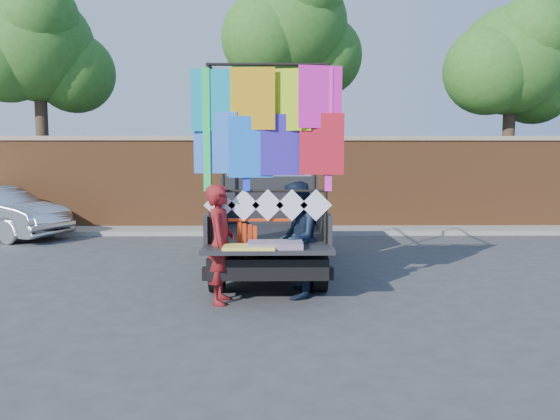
{
  "coord_description": "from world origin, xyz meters",
  "views": [
    {
      "loc": [
        0.41,
        -8.3,
        2.15
      ],
      "look_at": [
        0.51,
        -0.07,
        1.28
      ],
      "focal_mm": 35.0,
      "sensor_mm": 36.0,
      "label": 1
    }
  ],
  "objects": [
    {
      "name": "man",
      "position": [
        0.74,
        -0.32,
        0.86
      ],
      "size": [
        0.79,
        0.94,
        1.73
      ],
      "primitive_type": "imported",
      "rotation": [
        0.0,
        0.0,
        -1.74
      ],
      "color": "#152035",
      "rests_on": "ground"
    },
    {
      "name": "brick_wall",
      "position": [
        0.0,
        7.0,
        1.33
      ],
      "size": [
        30.0,
        0.45,
        2.61
      ],
      "color": "brown",
      "rests_on": "ground"
    },
    {
      "name": "tree_mid",
      "position": [
        1.02,
        8.12,
        5.7
      ],
      "size": [
        4.2,
        3.3,
        7.73
      ],
      "color": "#38281C",
      "rests_on": "ground"
    },
    {
      "name": "tree_left",
      "position": [
        -6.48,
        8.12,
        5.12
      ],
      "size": [
        4.2,
        3.3,
        7.05
      ],
      "color": "#38281C",
      "rests_on": "ground"
    },
    {
      "name": "woman",
      "position": [
        -0.35,
        -0.62,
        0.85
      ],
      "size": [
        0.44,
        0.64,
        1.71
      ],
      "primitive_type": "imported",
      "rotation": [
        0.0,
        0.0,
        1.52
      ],
      "color": "maroon",
      "rests_on": "ground"
    },
    {
      "name": "ground",
      "position": [
        0.0,
        0.0,
        0.0
      ],
      "size": [
        90.0,
        90.0,
        0.0
      ],
      "primitive_type": "plane",
      "color": "#38383A",
      "rests_on": "ground"
    },
    {
      "name": "streamer_bundle",
      "position": [
        0.1,
        -0.48,
        1.0
      ],
      "size": [
        0.9,
        0.07,
        0.62
      ],
      "color": "red",
      "rests_on": "ground"
    },
    {
      "name": "pickup_truck",
      "position": [
        0.33,
        2.15,
        0.86
      ],
      "size": [
        2.15,
        5.41,
        3.41
      ],
      "color": "black",
      "rests_on": "ground"
    },
    {
      "name": "tree_right",
      "position": [
        7.52,
        8.12,
        4.75
      ],
      "size": [
        4.2,
        3.3,
        6.62
      ],
      "color": "#38281C",
      "rests_on": "ground"
    },
    {
      "name": "curb",
      "position": [
        0.0,
        6.3,
        0.06
      ],
      "size": [
        30.0,
        1.2,
        0.12
      ],
      "primitive_type": "cube",
      "color": "gray",
      "rests_on": "ground"
    }
  ]
}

